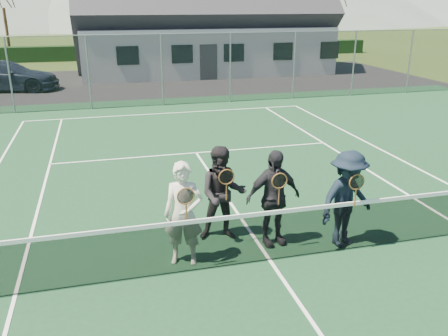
# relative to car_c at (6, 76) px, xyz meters

# --- Properties ---
(ground) EXTENTS (220.00, 220.00, 0.00)m
(ground) POSITION_rel_car_c_xyz_m (7.14, 0.77, -0.74)
(ground) COLOR #304619
(ground) RESTS_ON ground
(court_surface) EXTENTS (30.00, 30.00, 0.02)m
(court_surface) POSITION_rel_car_c_xyz_m (7.14, -19.23, -0.73)
(court_surface) COLOR #14381E
(court_surface) RESTS_ON ground
(tarmac_carpark) EXTENTS (40.00, 12.00, 0.01)m
(tarmac_carpark) POSITION_rel_car_c_xyz_m (3.14, 0.77, -0.74)
(tarmac_carpark) COLOR black
(tarmac_carpark) RESTS_ON ground
(hedge_row) EXTENTS (40.00, 1.20, 1.10)m
(hedge_row) POSITION_rel_car_c_xyz_m (7.14, 12.77, -0.19)
(hedge_row) COLOR black
(hedge_row) RESTS_ON ground
(car_c) EXTENTS (5.42, 3.05, 1.48)m
(car_c) POSITION_rel_car_c_xyz_m (0.00, 0.00, 0.00)
(car_c) COLOR #192232
(car_c) RESTS_ON ground
(court_markings) EXTENTS (11.03, 23.83, 0.01)m
(court_markings) POSITION_rel_car_c_xyz_m (7.14, -19.23, -0.72)
(court_markings) COLOR white
(court_markings) RESTS_ON court_surface
(tennis_net) EXTENTS (11.68, 0.08, 1.10)m
(tennis_net) POSITION_rel_car_c_xyz_m (7.14, -19.23, -0.20)
(tennis_net) COLOR slate
(tennis_net) RESTS_ON ground
(perimeter_fence) EXTENTS (30.07, 0.07, 3.02)m
(perimeter_fence) POSITION_rel_car_c_xyz_m (7.14, -5.73, 0.78)
(perimeter_fence) COLOR slate
(perimeter_fence) RESTS_ON ground
(clubhouse) EXTENTS (15.60, 8.20, 7.70)m
(clubhouse) POSITION_rel_car_c_xyz_m (11.14, 4.77, 3.25)
(clubhouse) COLOR silver
(clubhouse) RESTS_ON ground
(player_a) EXTENTS (0.76, 0.61, 1.80)m
(player_a) POSITION_rel_car_c_xyz_m (5.71, -18.88, 0.18)
(player_a) COLOR beige
(player_a) RESTS_ON court_surface
(player_b) EXTENTS (1.01, 0.86, 1.80)m
(player_b) POSITION_rel_car_c_xyz_m (6.56, -18.20, 0.18)
(player_b) COLOR black
(player_b) RESTS_ON court_surface
(player_c) EXTENTS (1.10, 0.56, 1.80)m
(player_c) POSITION_rel_car_c_xyz_m (7.39, -18.62, 0.18)
(player_c) COLOR black
(player_c) RESTS_ON court_surface
(player_d) EXTENTS (1.31, 1.00, 1.80)m
(player_d) POSITION_rel_car_c_xyz_m (8.64, -19.00, 0.18)
(player_d) COLOR black
(player_d) RESTS_ON court_surface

